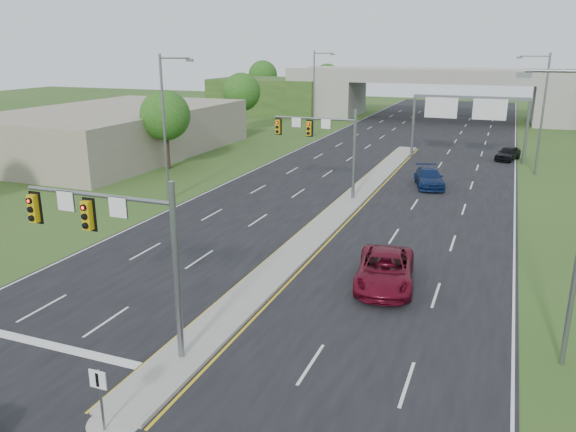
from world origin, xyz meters
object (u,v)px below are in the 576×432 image
(keep_right_sign, at_px, (99,390))
(car_far_c, at_px, (508,153))
(sign_gantry, at_px, (468,110))
(car_far_a, at_px, (385,270))
(overpass, at_px, (441,97))
(car_far_b, at_px, (429,178))
(signal_mast_far, at_px, (326,138))
(signal_mast_near, at_px, (121,237))

(keep_right_sign, relative_size, car_far_c, 0.52)
(sign_gantry, relative_size, car_far_a, 1.95)
(overpass, bearing_deg, car_far_c, -71.72)
(car_far_b, bearing_deg, signal_mast_far, -151.38)
(signal_mast_far, bearing_deg, car_far_b, 43.39)
(sign_gantry, height_order, car_far_c, sign_gantry)
(signal_mast_near, xyz_separation_m, car_far_c, (13.26, 46.77, -3.98))
(overpass, distance_m, car_far_b, 48.63)
(signal_mast_far, bearing_deg, signal_mast_near, -90.00)
(overpass, bearing_deg, car_far_a, -85.34)
(sign_gantry, height_order, car_far_b, sign_gantry)
(signal_mast_far, xyz_separation_m, keep_right_sign, (2.26, -29.45, -3.21))
(car_far_a, bearing_deg, sign_gantry, 79.90)
(signal_mast_near, bearing_deg, car_far_a, 50.87)
(car_far_a, bearing_deg, keep_right_sign, -120.41)
(overpass, bearing_deg, sign_gantry, -79.21)
(keep_right_sign, bearing_deg, car_far_b, 82.30)
(signal_mast_near, height_order, car_far_b, signal_mast_near)
(car_far_b, bearing_deg, keep_right_sign, -112.47)
(signal_mast_far, height_order, overpass, overpass)
(keep_right_sign, relative_size, sign_gantry, 0.19)
(signal_mast_near, height_order, sign_gantry, signal_mast_near)
(keep_right_sign, relative_size, overpass, 0.03)
(sign_gantry, height_order, car_far_a, sign_gantry)
(signal_mast_near, bearing_deg, car_far_c, 74.17)
(sign_gantry, bearing_deg, keep_right_sign, -97.70)
(keep_right_sign, bearing_deg, signal_mast_near, 116.94)
(signal_mast_near, xyz_separation_m, sign_gantry, (8.95, 44.99, 0.51))
(car_far_b, distance_m, car_far_c, 16.19)
(overpass, height_order, car_far_c, overpass)
(car_far_c, bearing_deg, keep_right_sign, -85.26)
(signal_mast_far, relative_size, keep_right_sign, 3.18)
(signal_mast_far, distance_m, car_far_b, 10.61)
(keep_right_sign, height_order, sign_gantry, sign_gantry)
(sign_gantry, distance_m, overpass, 35.75)
(car_far_c, bearing_deg, overpass, 125.14)
(signal_mast_near, xyz_separation_m, car_far_b, (7.16, 31.77, -3.93))
(signal_mast_near, distance_m, car_far_b, 32.81)
(sign_gantry, xyz_separation_m, car_far_b, (-1.78, -13.22, -4.45))
(keep_right_sign, height_order, car_far_a, keep_right_sign)
(keep_right_sign, relative_size, car_far_a, 0.37)
(keep_right_sign, bearing_deg, sign_gantry, 82.30)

